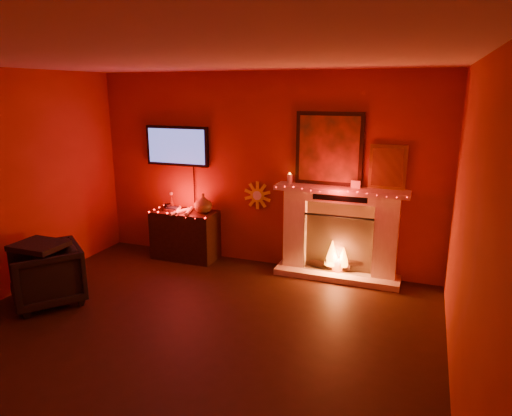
% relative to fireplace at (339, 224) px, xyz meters
% --- Properties ---
extents(room, '(5.00, 5.00, 5.00)m').
position_rel_fireplace_xyz_m(room, '(-1.14, -2.39, 0.63)').
color(room, black).
rests_on(room, ground).
extents(floor, '(5.00, 5.00, 0.00)m').
position_rel_fireplace_xyz_m(floor, '(-1.14, -2.39, -0.72)').
color(floor, black).
rests_on(floor, ground).
extents(fireplace, '(1.72, 0.40, 2.18)m').
position_rel_fireplace_xyz_m(fireplace, '(0.00, 0.00, 0.00)').
color(fireplace, '#F2E1CC').
rests_on(fireplace, floor).
extents(tv, '(1.00, 0.07, 1.24)m').
position_rel_fireplace_xyz_m(tv, '(-2.44, 0.06, 0.92)').
color(tv, black).
rests_on(tv, room).
extents(sunburst_clock, '(0.40, 0.03, 0.40)m').
position_rel_fireplace_xyz_m(sunburst_clock, '(-1.19, 0.09, 0.28)').
color(sunburst_clock, yellow).
rests_on(sunburst_clock, room).
extents(console_table, '(0.95, 0.55, 1.00)m').
position_rel_fireplace_xyz_m(console_table, '(-2.24, -0.13, -0.33)').
color(console_table, black).
rests_on(console_table, floor).
extents(armchair, '(1.06, 1.06, 0.70)m').
position_rel_fireplace_xyz_m(armchair, '(-3.05, -2.02, -0.38)').
color(armchair, black).
rests_on(armchair, floor).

